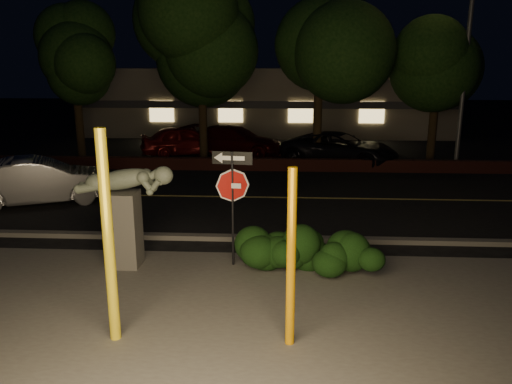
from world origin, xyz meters
The scene contains 24 objects.
ground centered at (0.00, 10.00, 0.00)m, with size 90.00×90.00×0.00m, color black.
patio centered at (0.00, -1.00, 0.01)m, with size 14.00×6.00×0.02m, color #4C4944.
road centered at (0.00, 7.00, 0.01)m, with size 80.00×8.00×0.01m, color black.
lane_marking centered at (0.00, 7.00, 0.02)m, with size 80.00×0.12×0.01m, color gold.
curb centered at (0.00, 2.90, 0.06)m, with size 80.00×0.25×0.12m, color #4C4944.
brick_wall centered at (0.00, 11.30, 0.25)m, with size 40.00×0.35×0.50m, color #411915.
parking_lot centered at (0.00, 17.00, 0.01)m, with size 40.00×12.00×0.01m, color black.
building centered at (0.00, 24.99, 2.00)m, with size 22.00×10.20×4.00m.
tree_far_a centered at (-8.00, 13.00, 5.34)m, with size 4.60×4.60×7.43m.
tree_far_b centered at (-2.50, 13.20, 6.05)m, with size 5.20×5.20×8.41m.
tree_far_c centered at (2.50, 12.80, 5.66)m, with size 4.80×4.80×7.84m.
tree_far_d centered at (7.50, 13.30, 5.42)m, with size 4.40×4.40×7.42m.
yellow_pole_left centered at (-1.53, -1.77, 1.67)m, with size 0.17×0.17×3.34m, color yellow.
yellow_pole_right centered at (1.20, -1.76, 1.40)m, with size 0.14×0.14×2.80m, color #EE9B07.
signpost centered at (0.02, 1.31, 1.77)m, with size 0.84×0.13×2.48m.
sculpture centered at (-2.24, 1.16, 1.35)m, with size 2.04×0.65×2.19m.
hedge_center centered at (1.07, 1.05, 0.48)m, with size 1.86×0.87×0.97m, color black.
hedge_right centered at (1.18, 1.31, 0.53)m, with size 1.61×0.86×1.05m, color black.
hedge_far_right centered at (2.42, 0.88, 0.47)m, with size 1.34×0.84×0.93m, color black.
streetlight centered at (7.94, 11.88, 5.32)m, with size 1.32×0.54×8.95m.
silver_sedan centered at (-6.44, 5.86, 0.73)m, with size 1.54×4.41×1.45m, color #A6A5A9.
parked_car_red centered at (-3.59, 14.65, 0.72)m, with size 1.69×4.20×1.43m, color maroon.
parked_car_darkred centered at (-1.28, 14.64, 0.71)m, with size 1.98×4.87×1.41m, color #380708.
parked_car_dark centered at (3.47, 12.82, 0.69)m, with size 2.29×4.97×1.38m, color black.
Camera 1 is at (1.07, -8.68, 4.20)m, focal length 35.00 mm.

